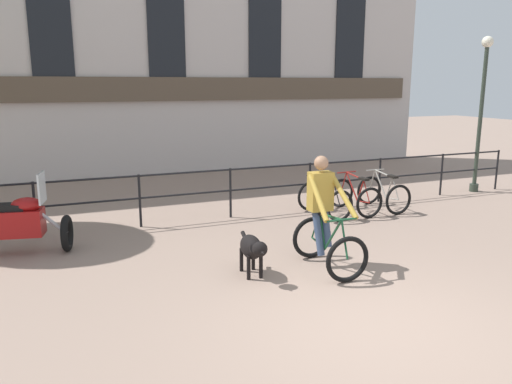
# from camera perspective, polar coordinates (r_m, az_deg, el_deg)

# --- Properties ---
(ground_plane) EXTENTS (60.00, 60.00, 0.00)m
(ground_plane) POSITION_cam_1_polar(r_m,az_deg,el_deg) (6.21, 13.99, -14.52)
(ground_plane) COLOR gray
(canal_railing) EXTENTS (15.05, 0.05, 1.05)m
(canal_railing) POSITION_cam_1_polar(r_m,az_deg,el_deg) (10.39, -2.95, 0.88)
(canal_railing) COLOR black
(canal_railing) RESTS_ON ground_plane
(building_facade) EXTENTS (18.00, 0.72, 8.68)m
(building_facade) POSITION_cam_1_polar(r_m,az_deg,el_deg) (15.84, -10.49, 17.74)
(building_facade) COLOR beige
(building_facade) RESTS_ON ground_plane
(cyclist_with_bike) EXTENTS (0.72, 1.19, 1.70)m
(cyclist_with_bike) POSITION_cam_1_polar(r_m,az_deg,el_deg) (7.64, 7.89, -3.01)
(cyclist_with_bike) COLOR black
(cyclist_with_bike) RESTS_ON ground_plane
(dog) EXTENTS (0.33, 0.99, 0.63)m
(dog) POSITION_cam_1_polar(r_m,az_deg,el_deg) (7.27, -0.40, -6.44)
(dog) COLOR black
(dog) RESTS_ON ground_plane
(parked_motorcycle) EXTENTS (1.78, 0.96, 1.35)m
(parked_motorcycle) POSITION_cam_1_polar(r_m,az_deg,el_deg) (9.08, -25.89, -3.01)
(parked_motorcycle) COLOR black
(parked_motorcycle) RESTS_ON ground_plane
(parked_bicycle_near_lamp) EXTENTS (0.78, 1.18, 0.86)m
(parked_bicycle_near_lamp) POSITION_cam_1_polar(r_m,az_deg,el_deg) (10.67, 7.85, -0.85)
(parked_bicycle_near_lamp) COLOR black
(parked_bicycle_near_lamp) RESTS_ON ground_plane
(parked_bicycle_mid_left) EXTENTS (0.70, 1.13, 0.86)m
(parked_bicycle_mid_left) POSITION_cam_1_polar(r_m,az_deg,el_deg) (11.06, 11.23, -0.51)
(parked_bicycle_mid_left) COLOR black
(parked_bicycle_mid_left) RESTS_ON ground_plane
(parked_bicycle_mid_right) EXTENTS (0.67, 1.12, 0.86)m
(parked_bicycle_mid_right) POSITION_cam_1_polar(r_m,az_deg,el_deg) (11.48, 14.36, -0.18)
(parked_bicycle_mid_right) COLOR black
(parked_bicycle_mid_right) RESTS_ON ground_plane
(street_lamp) EXTENTS (0.28, 0.28, 3.91)m
(street_lamp) POSITION_cam_1_polar(r_m,az_deg,el_deg) (13.99, 24.37, 8.94)
(street_lamp) COLOR #2D382D
(street_lamp) RESTS_ON ground_plane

